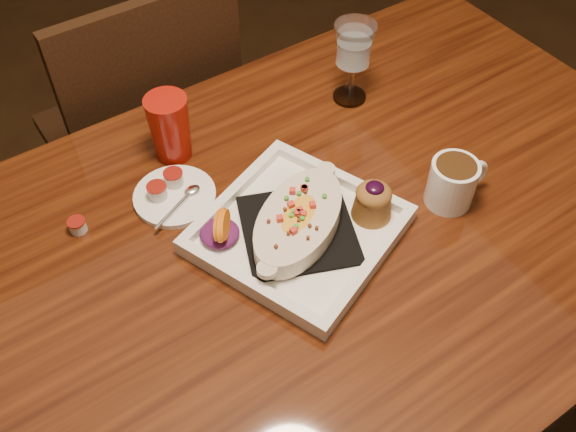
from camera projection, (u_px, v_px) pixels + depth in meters
floor at (291, 423)px, 1.63m from camera, size 7.00×7.00×0.00m
table at (293, 274)px, 1.13m from camera, size 1.50×0.90×0.75m
chair_far at (149, 135)px, 1.58m from camera, size 0.42×0.42×0.93m
plate at (304, 223)px, 1.04m from camera, size 0.37×0.37×0.08m
coffee_mug at (454, 181)px, 1.08m from camera, size 0.11×0.08×0.09m
goblet at (354, 49)px, 1.20m from camera, size 0.08×0.08×0.17m
saucer at (173, 195)px, 1.11m from camera, size 0.14×0.14×0.10m
creamer_loose at (77, 225)px, 1.06m from camera, size 0.03×0.03×0.02m
red_tumbler at (170, 128)px, 1.14m from camera, size 0.08×0.08×0.13m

